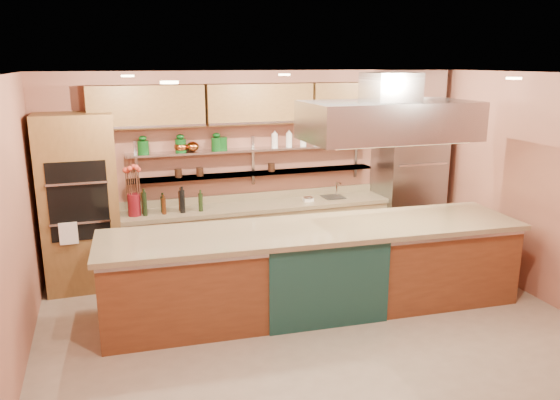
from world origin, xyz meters
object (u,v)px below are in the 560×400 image
object	(u,v)px
kitchen_scale	(308,198)
green_canister	(222,144)
flower_vase	(134,205)
copper_kettle	(193,147)
island	(315,268)
refrigerator	(408,185)

from	to	relation	value
kitchen_scale	green_canister	xyz separation A→B (m)	(-1.22, 0.22, 0.84)
flower_vase	copper_kettle	world-z (taller)	copper_kettle
copper_kettle	flower_vase	bearing A→B (deg)	-165.36
island	flower_vase	world-z (taller)	flower_vase
flower_vase	island	bearing A→B (deg)	-38.01
refrigerator	flower_vase	bearing A→B (deg)	179.86
refrigerator	copper_kettle	xyz separation A→B (m)	(-3.29, 0.23, 0.73)
green_canister	kitchen_scale	bearing A→B (deg)	-10.22
flower_vase	copper_kettle	distance (m)	1.12
kitchen_scale	green_canister	size ratio (longest dim) A/B	0.78
flower_vase	copper_kettle	size ratio (longest dim) A/B	1.73
refrigerator	copper_kettle	bearing A→B (deg)	176.00
island	kitchen_scale	size ratio (longest dim) A/B	34.62
refrigerator	green_canister	size ratio (longest dim) A/B	11.48
flower_vase	green_canister	xyz separation A→B (m)	(1.25, 0.22, 0.73)
island	flower_vase	distance (m)	2.57
refrigerator	green_canister	bearing A→B (deg)	175.43
copper_kettle	green_canister	xyz separation A→B (m)	(0.41, 0.00, 0.02)
flower_vase	green_canister	world-z (taller)	green_canister
copper_kettle	island	bearing A→B (deg)	-57.31
island	kitchen_scale	xyz separation A→B (m)	(0.50, 1.54, 0.46)
refrigerator	island	size ratio (longest dim) A/B	0.43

